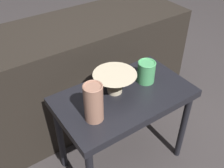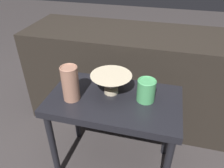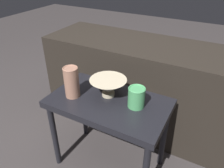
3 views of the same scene
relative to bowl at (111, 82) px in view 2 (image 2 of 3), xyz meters
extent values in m
plane|color=#383333|center=(0.03, -0.04, -0.59)|extent=(8.00, 8.00, 0.00)
cube|color=black|center=(0.03, -0.04, -0.08)|extent=(0.68, 0.40, 0.04)
cylinder|color=black|center=(-0.28, -0.21, -0.35)|extent=(0.04, 0.04, 0.48)
cylinder|color=black|center=(-0.28, 0.12, -0.35)|extent=(0.04, 0.04, 0.48)
cylinder|color=black|center=(0.33, 0.12, -0.35)|extent=(0.04, 0.04, 0.48)
cube|color=black|center=(0.03, 0.47, -0.24)|extent=(1.48, 0.50, 0.69)
cylinder|color=#C1B293|center=(0.00, 0.00, -0.05)|extent=(0.07, 0.07, 0.02)
cone|color=#C1B293|center=(0.00, 0.00, 0.00)|extent=(0.21, 0.21, 0.08)
cylinder|color=#996B56|center=(-0.18, -0.10, 0.03)|extent=(0.08, 0.08, 0.18)
torus|color=#996B56|center=(-0.18, -0.10, 0.12)|extent=(0.09, 0.09, 0.01)
cylinder|color=#47995B|center=(0.18, -0.02, -0.01)|extent=(0.09, 0.09, 0.11)
torus|color=#47995B|center=(0.18, -0.02, 0.05)|extent=(0.09, 0.09, 0.01)
camera|label=1|loc=(-0.59, -0.83, 0.77)|focal=42.00mm
camera|label=2|loc=(0.24, -0.92, 0.62)|focal=35.00mm
camera|label=3|loc=(0.53, -0.93, 0.66)|focal=35.00mm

